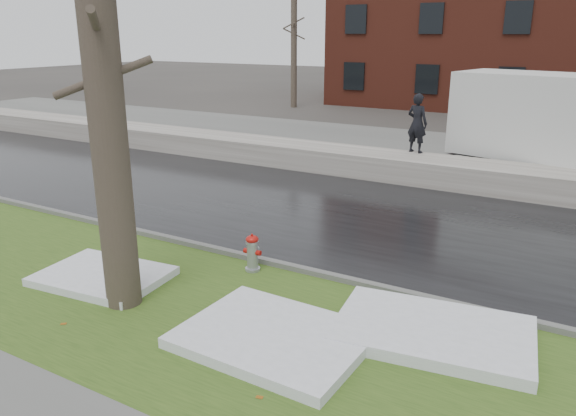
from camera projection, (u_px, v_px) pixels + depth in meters
The scene contains 15 objects.
ground at pixel (268, 293), 9.69m from camera, with size 120.00×120.00×0.00m, color #47423D.
verge at pixel (225, 323), 8.65m from camera, with size 60.00×4.50×0.04m, color #314C19.
road at pixel (368, 220), 13.40m from camera, with size 60.00×7.00×0.03m, color black.
parking_lot at pixel (458, 155), 20.41m from camera, with size 60.00×9.00×0.03m, color slate.
curb at pixel (297, 269), 10.49m from camera, with size 60.00×0.15×0.14m, color slate.
snowbank at pixel (423, 170), 16.75m from camera, with size 60.00×1.60×0.75m, color beige.
brick_building at pixel (576, 19), 31.97m from camera, with size 26.00×12.00×10.00m, color maroon.
bg_tree_left at pixel (294, 49), 32.59m from camera, with size 1.40×1.62×6.50m.
bg_tree_center at pixel (416, 49), 33.01m from camera, with size 1.40×1.62×6.50m.
fire_hydrant at pixel (252, 251), 10.41m from camera, with size 0.35×0.30×0.72m.
tree at pixel (104, 83), 8.21m from camera, with size 1.28×1.49×7.07m.
worker at pixel (417, 123), 17.08m from camera, with size 0.66×0.43×1.80m, color black.
snow_patch_near at pixel (274, 337), 8.07m from camera, with size 2.60×2.00×0.16m, color white.
snow_patch_far at pixel (103, 276), 10.09m from camera, with size 2.20×1.60×0.14m, color white.
snow_patch_side at pixel (433, 332), 8.18m from camera, with size 2.80×1.80×0.18m, color white.
Camera 1 is at (4.72, -7.44, 4.31)m, focal length 35.00 mm.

